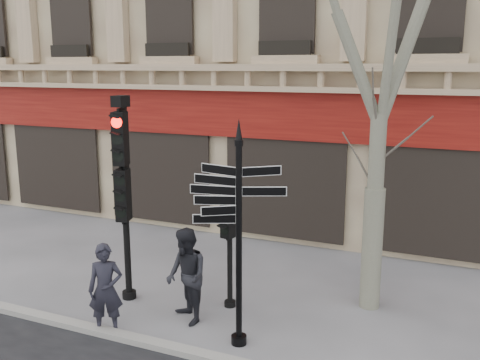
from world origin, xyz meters
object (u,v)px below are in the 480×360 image
object	(u,v)px
fingerpost	(239,197)
pedestrian_a	(106,289)
pedestrian_b	(186,276)
traffic_signal_main	(124,174)
traffic_signal_secondary	(230,227)

from	to	relation	value
fingerpost	pedestrian_a	xyz separation A→B (m)	(-2.40, -0.62, -1.85)
fingerpost	pedestrian_b	size ratio (longest dim) A/B	2.16
pedestrian_b	pedestrian_a	bearing A→B (deg)	-99.17
pedestrian_a	pedestrian_b	size ratio (longest dim) A/B	0.93
traffic_signal_main	pedestrian_b	world-z (taller)	traffic_signal_main
fingerpost	pedestrian_b	xyz separation A→B (m)	(-1.27, 0.38, -1.78)
traffic_signal_main	pedestrian_a	distance (m)	2.41
traffic_signal_main	pedestrian_a	xyz separation A→B (m)	(0.54, -1.45, -1.86)
fingerpost	traffic_signal_main	xyz separation A→B (m)	(-2.94, 0.83, 0.01)
fingerpost	pedestrian_a	distance (m)	3.09
traffic_signal_secondary	pedestrian_b	distance (m)	1.31
fingerpost	traffic_signal_main	world-z (taller)	traffic_signal_main
fingerpost	traffic_signal_main	bearing A→B (deg)	150.18
pedestrian_a	pedestrian_b	xyz separation A→B (m)	(1.13, 1.00, 0.07)
traffic_signal_main	pedestrian_b	xyz separation A→B (m)	(1.67, -0.44, -1.79)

